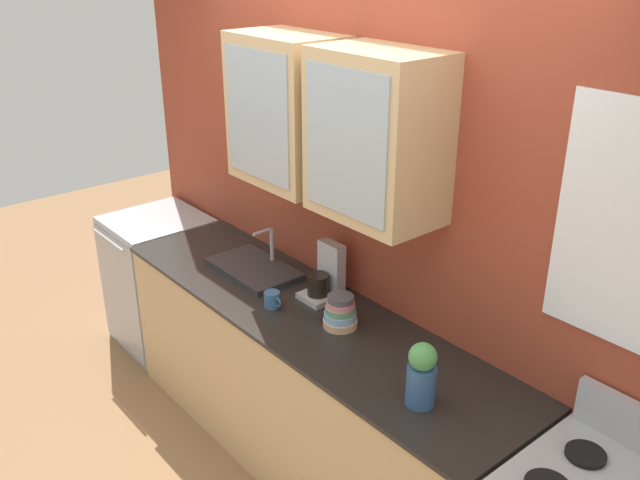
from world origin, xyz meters
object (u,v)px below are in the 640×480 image
Objects in this scene: dishwasher at (161,280)px; sink_faucet at (254,268)px; coffee_maker at (325,278)px; bowl_stack at (340,312)px; cup_near_sink at (272,300)px; vase at (421,375)px.

sink_faucet is at bearing 3.63° from dishwasher.
coffee_maker is (0.48, 0.11, 0.09)m from sink_faucet.
bowl_stack is 1.44× the size of cup_near_sink.
bowl_stack is at bearing -26.64° from coffee_maker.
vase is at bearing -12.92° from bowl_stack.
vase is at bearing -2.43° from dishwasher.
bowl_stack is 0.18× the size of dishwasher.
bowl_stack reaches higher than cup_near_sink.
coffee_maker is at bearing 6.66° from dishwasher.
dishwasher is at bearing 177.57° from vase.
cup_near_sink is at bearing -158.58° from bowl_stack.
sink_faucet is 1.82× the size of coffee_maker.
dishwasher is (-1.44, 0.10, -0.50)m from cup_near_sink.
sink_faucet is 1.40m from vase.
sink_faucet is at bearing 178.26° from bowl_stack.
cup_near_sink is (-0.36, -0.14, -0.03)m from bowl_stack.
bowl_stack is at bearing -1.74° from sink_faucet.
vase is (1.39, -0.17, 0.12)m from sink_faucet.
cup_near_sink is 1.53m from dishwasher.
sink_faucet is 0.50m from coffee_maker.
coffee_maker is at bearing 162.81° from vase.
vase is at bearing -0.48° from cup_near_sink.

